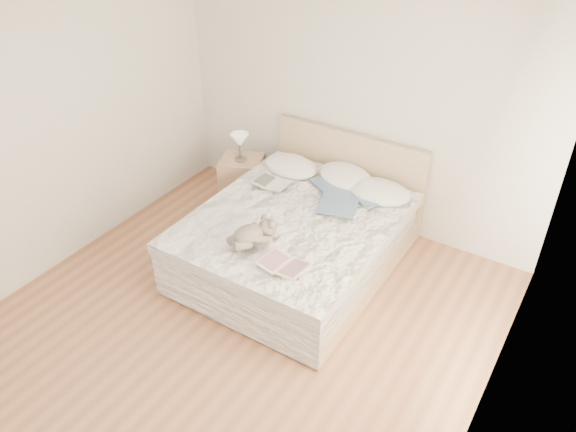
# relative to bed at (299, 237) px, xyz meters

# --- Properties ---
(floor) EXTENTS (4.00, 4.50, 0.00)m
(floor) POSITION_rel_bed_xyz_m (0.00, -1.19, -0.31)
(floor) COLOR brown
(floor) RESTS_ON ground
(ceiling) EXTENTS (4.00, 4.50, 0.00)m
(ceiling) POSITION_rel_bed_xyz_m (0.00, -1.19, 2.39)
(ceiling) COLOR silver
(ceiling) RESTS_ON ground
(wall_back) EXTENTS (4.00, 0.02, 2.70)m
(wall_back) POSITION_rel_bed_xyz_m (0.00, 1.06, 1.04)
(wall_back) COLOR beige
(wall_back) RESTS_ON ground
(wall_left) EXTENTS (0.02, 4.50, 2.70)m
(wall_left) POSITION_rel_bed_xyz_m (-2.00, -1.19, 1.04)
(wall_left) COLOR beige
(wall_left) RESTS_ON ground
(wall_right) EXTENTS (0.02, 4.50, 2.70)m
(wall_right) POSITION_rel_bed_xyz_m (2.00, -1.19, 1.04)
(wall_right) COLOR beige
(wall_right) RESTS_ON ground
(window) EXTENTS (0.02, 1.30, 1.10)m
(window) POSITION_rel_bed_xyz_m (1.99, -0.89, 1.14)
(window) COLOR white
(window) RESTS_ON wall_right
(bed) EXTENTS (1.72, 2.14, 1.00)m
(bed) POSITION_rel_bed_xyz_m (0.00, 0.00, 0.00)
(bed) COLOR tan
(bed) RESTS_ON floor
(nightstand) EXTENTS (0.56, 0.53, 0.56)m
(nightstand) POSITION_rel_bed_xyz_m (-1.12, 0.60, -0.03)
(nightstand) COLOR #9E7C5F
(nightstand) RESTS_ON floor
(table_lamp) EXTENTS (0.20, 0.20, 0.31)m
(table_lamp) POSITION_rel_bed_xyz_m (-1.11, 0.58, 0.47)
(table_lamp) COLOR #4D4843
(table_lamp) RESTS_ON nightstand
(pillow_left) EXTENTS (0.64, 0.48, 0.18)m
(pillow_left) POSITION_rel_bed_xyz_m (-0.50, 0.63, 0.33)
(pillow_left) COLOR white
(pillow_left) RESTS_ON bed
(pillow_middle) EXTENTS (0.73, 0.60, 0.19)m
(pillow_middle) POSITION_rel_bed_xyz_m (0.09, 0.75, 0.33)
(pillow_middle) COLOR white
(pillow_middle) RESTS_ON bed
(pillow_right) EXTENTS (0.64, 0.47, 0.18)m
(pillow_right) POSITION_rel_bed_xyz_m (0.50, 0.66, 0.33)
(pillow_right) COLOR white
(pillow_right) RESTS_ON bed
(blouse) EXTENTS (0.71, 0.73, 0.02)m
(blouse) POSITION_rel_bed_xyz_m (0.24, 0.34, 0.32)
(blouse) COLOR #354A66
(blouse) RESTS_ON bed
(photo_book) EXTENTS (0.36, 0.26, 0.03)m
(photo_book) POSITION_rel_bed_xyz_m (-0.48, 0.25, 0.32)
(photo_book) COLOR silver
(photo_book) RESTS_ON bed
(childrens_book) EXTENTS (0.42, 0.31, 0.03)m
(childrens_book) POSITION_rel_bed_xyz_m (0.32, -0.77, 0.32)
(childrens_book) COLOR beige
(childrens_book) RESTS_ON bed
(teddy_bear) EXTENTS (0.39, 0.45, 0.20)m
(teddy_bear) POSITION_rel_bed_xyz_m (-0.09, -0.68, 0.34)
(teddy_bear) COLOR #675C51
(teddy_bear) RESTS_ON bed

